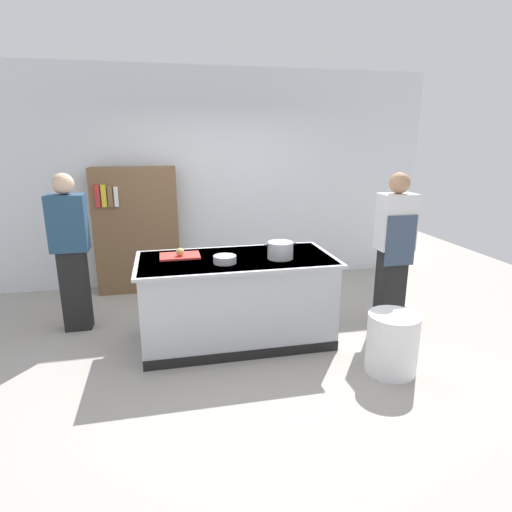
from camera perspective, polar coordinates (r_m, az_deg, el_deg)
name	(u,v)px	position (r m, az deg, el deg)	size (l,w,h in m)	color
ground_plane	(237,339)	(4.60, -2.55, -11.09)	(10.00, 10.00, 0.00)	#9E9991
back_wall	(211,179)	(6.22, -6.11, 10.27)	(6.40, 0.12, 3.00)	silver
counter_island	(237,298)	(4.41, -2.62, -5.69)	(1.98, 0.98, 0.90)	#B7BABF
cutting_board	(180,256)	(4.37, -10.17, 0.01)	(0.40, 0.28, 0.02)	red
onion	(180,252)	(4.32, -10.15, 0.54)	(0.08, 0.08, 0.08)	tan
stock_pot	(280,250)	(4.24, 3.28, 0.78)	(0.32, 0.26, 0.17)	#B7BABF
mixing_bowl	(225,259)	(4.10, -4.21, -0.45)	(0.22, 0.22, 0.07)	#B7BABF
trash_bin	(392,343)	(4.10, 17.76, -11.06)	(0.46, 0.46, 0.55)	white
person_chef	(394,248)	(4.84, 17.98, 1.05)	(0.38, 0.25, 1.72)	black
person_guest	(71,250)	(4.96, -23.57, 0.79)	(0.38, 0.24, 1.72)	black
bookshelf	(137,231)	(5.99, -15.68, 3.30)	(1.10, 0.31, 1.70)	brown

